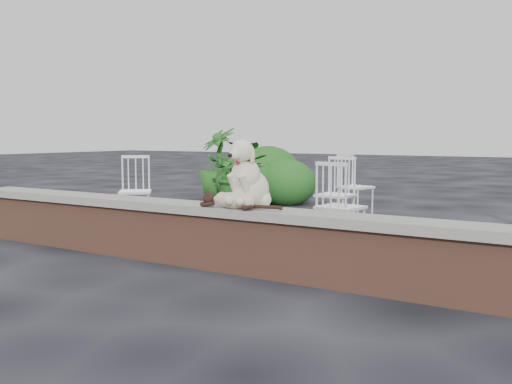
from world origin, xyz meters
The scene contains 12 objects.
ground centered at (0.00, 0.00, 0.00)m, with size 60.00×60.00×0.00m, color black.
brick_wall centered at (0.00, 0.00, 0.25)m, with size 6.00×0.30×0.50m, color brown.
capstone centered at (0.00, 0.00, 0.54)m, with size 6.20×0.40×0.08m, color slate.
dog centered at (0.57, 0.03, 0.88)m, with size 0.40×0.53×0.61m, color beige, non-canonical shape.
cat centered at (0.49, -0.12, 0.66)m, with size 0.95×0.23×0.16m, color tan, non-canonical shape.
chair_b centered at (0.27, 2.51, 0.47)m, with size 0.56×0.56×0.94m, color white, non-canonical shape.
chair_a centered at (-2.21, 1.49, 0.47)m, with size 0.56×0.56×0.94m, color white, non-canonical shape.
chair_c centered at (0.83, 1.41, 0.47)m, with size 0.56×0.56×0.94m, color white, non-canonical shape.
chair_e centered at (0.04, 3.73, 0.47)m, with size 0.56×0.56×0.94m, color white, non-canonical shape.
potted_plant_a centered at (-2.09, 3.87, 0.56)m, with size 1.00×0.87×1.11m, color #204A15.
potted_plant_b centered at (-3.10, 4.65, 0.68)m, with size 0.76×0.76×1.35m, color #204A15.
shrubbery centered at (-2.30, 5.05, 0.43)m, with size 2.21×2.43×1.06m.
Camera 1 is at (3.30, -4.23, 1.22)m, focal length 40.51 mm.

